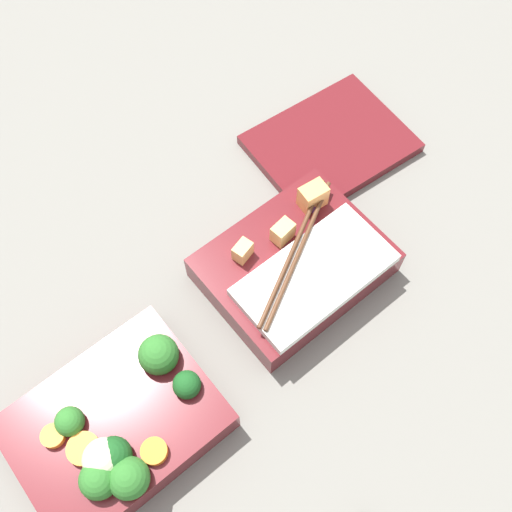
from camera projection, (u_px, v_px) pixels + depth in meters
The scene contains 4 objects.
ground_plane at pixel (210, 346), 0.65m from camera, with size 3.00×3.00×0.00m, color slate.
bento_tray_vegetable at pixel (118, 427), 0.58m from camera, with size 0.19×0.15×0.07m.
bento_tray_rice at pixel (297, 265), 0.66m from camera, with size 0.19×0.15×0.07m.
bento_lid at pixel (330, 144), 0.76m from camera, with size 0.19×0.15×0.01m, color maroon.
Camera 1 is at (-0.10, -0.20, 0.62)m, focal length 42.00 mm.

